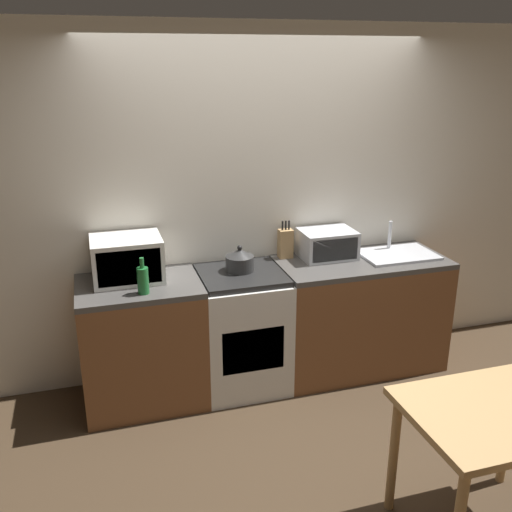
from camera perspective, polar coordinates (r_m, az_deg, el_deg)
name	(u,v)px	position (r m, az deg, el deg)	size (l,w,h in m)	color
ground_plane	(310,442)	(3.89, 5.45, -18.07)	(16.00, 16.00, 0.00)	#3D2D1E
wall_back	(258,205)	(4.32, 0.19, 5.16)	(10.00, 0.06, 2.60)	silver
counter_left_run	(143,343)	(4.14, -11.28, -8.49)	(0.84, 0.62, 0.90)	brown
counter_right_run	(359,313)	(4.57, 10.23, -5.66)	(1.29, 0.62, 0.90)	brown
stove_range	(242,330)	(4.25, -1.43, -7.37)	(0.62, 0.62, 0.90)	silver
kettle	(240,260)	(4.08, -1.63, -0.41)	(0.21, 0.21, 0.19)	#2D2D2D
microwave	(127,259)	(3.99, -12.77, -0.28)	(0.47, 0.38, 0.30)	silver
bottle	(143,280)	(3.75, -11.24, -2.35)	(0.07, 0.07, 0.25)	#1E662D
knife_block	(285,243)	(4.35, 2.96, 1.28)	(0.10, 0.08, 0.29)	tan
toaster_oven	(327,244)	(4.38, 7.13, 1.21)	(0.41, 0.31, 0.21)	silver
sink_basin	(397,254)	(4.55, 13.93, 0.22)	(0.57, 0.39, 0.24)	silver
dining_table	(493,428)	(3.14, 22.65, -15.57)	(0.85, 0.68, 0.74)	tan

